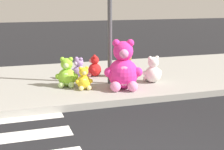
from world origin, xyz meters
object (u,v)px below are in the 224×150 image
(plush_brown, at_px, (126,67))
(plush_lavender, at_px, (79,71))
(plush_red, at_px, (94,68))
(plush_lime, at_px, (67,75))
(plush_yellow, at_px, (84,80))
(plush_white, at_px, (153,72))
(sign_pole, at_px, (110,14))
(plush_pink_large, at_px, (123,69))

(plush_brown, xyz_separation_m, plush_lavender, (-1.27, 0.12, -0.04))
(plush_red, bearing_deg, plush_lavender, -154.15)
(plush_lime, distance_m, plush_yellow, 0.50)
(plush_white, relative_size, plush_yellow, 1.25)
(sign_pole, bearing_deg, plush_lime, 177.90)
(plush_pink_large, relative_size, plush_white, 1.72)
(plush_red, relative_size, plush_lavender, 0.99)
(plush_brown, xyz_separation_m, plush_white, (0.45, -0.75, -0.00))
(plush_pink_large, relative_size, plush_lavender, 1.98)
(plush_red, distance_m, plush_yellow, 1.35)
(plush_white, bearing_deg, plush_lime, 173.08)
(plush_lavender, bearing_deg, plush_white, -27.00)
(plush_lime, bearing_deg, plush_red, 43.17)
(sign_pole, xyz_separation_m, plush_lime, (-1.07, 0.04, -1.41))
(plush_red, bearing_deg, plush_pink_large, -78.35)
(plush_brown, bearing_deg, plush_pink_large, -113.31)
(plush_red, relative_size, plush_lime, 0.81)
(plush_yellow, bearing_deg, plush_lime, 131.14)
(plush_yellow, height_order, plush_lavender, plush_lavender)
(plush_yellow, relative_size, plush_lavender, 0.92)
(sign_pole, xyz_separation_m, plush_pink_large, (0.14, -0.58, -1.23))
(plush_red, relative_size, plush_yellow, 1.08)
(plush_lime, relative_size, plush_lavender, 1.22)
(sign_pole, distance_m, plush_red, 1.72)
(plush_pink_large, bearing_deg, plush_lavender, 122.49)
(plush_red, bearing_deg, plush_brown, -24.56)
(sign_pole, xyz_separation_m, plush_red, (-0.17, 0.89, -1.47))
(plush_white, bearing_deg, plush_yellow, -176.37)
(plush_brown, distance_m, plush_lime, 1.76)
(plush_yellow, xyz_separation_m, plush_lavender, (0.09, 0.99, 0.02))
(plush_white, bearing_deg, plush_brown, 120.79)
(plush_brown, distance_m, plush_white, 0.87)
(plush_red, height_order, plush_yellow, plush_red)
(plush_pink_large, distance_m, plush_yellow, 0.95)
(plush_white, xyz_separation_m, plush_lavender, (-1.71, 0.87, -0.04))
(plush_red, height_order, plush_lavender, plush_lavender)
(plush_brown, height_order, plush_white, plush_brown)
(plush_lavender, bearing_deg, plush_red, 25.85)
(plush_red, xyz_separation_m, plush_lime, (-0.90, -0.85, 0.05))
(plush_white, xyz_separation_m, plush_lime, (-2.13, 0.26, 0.02))
(plush_lime, relative_size, plush_yellow, 1.33)
(plush_pink_large, relative_size, plush_red, 2.00)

